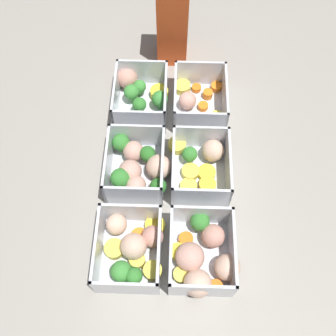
{
  "coord_description": "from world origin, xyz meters",
  "views": [
    {
      "loc": [
        -0.36,
        -0.01,
        0.7
      ],
      "look_at": [
        0.0,
        0.0,
        0.02
      ],
      "focal_mm": 42.0,
      "sensor_mm": 36.0,
      "label": 1
    }
  ],
  "objects_px": {
    "container_near_right": "(198,100)",
    "container_far_center": "(138,167)",
    "container_near_left": "(202,256)",
    "container_far_left": "(132,248)",
    "container_near_center": "(200,165)",
    "container_far_right": "(140,94)",
    "juice_carton": "(174,24)"
  },
  "relations": [
    {
      "from": "juice_carton",
      "to": "container_far_right",
      "type": "bearing_deg",
      "value": 153.91
    },
    {
      "from": "container_far_left",
      "to": "container_far_right",
      "type": "bearing_deg",
      "value": 1.16
    },
    {
      "from": "container_far_center",
      "to": "container_near_left",
      "type": "bearing_deg",
      "value": -144.4
    },
    {
      "from": "container_near_center",
      "to": "container_far_center",
      "type": "xyz_separation_m",
      "value": [
        -0.01,
        0.12,
        0.0
      ]
    },
    {
      "from": "container_near_right",
      "to": "container_far_center",
      "type": "bearing_deg",
      "value": 145.1
    },
    {
      "from": "container_near_center",
      "to": "container_far_center",
      "type": "bearing_deg",
      "value": 94.93
    },
    {
      "from": "container_far_center",
      "to": "juice_carton",
      "type": "bearing_deg",
      "value": -10.81
    },
    {
      "from": "container_far_center",
      "to": "container_near_right",
      "type": "bearing_deg",
      "value": -34.9
    },
    {
      "from": "container_far_left",
      "to": "container_near_center",
      "type": "bearing_deg",
      "value": -35.31
    },
    {
      "from": "container_near_right",
      "to": "container_far_center",
      "type": "xyz_separation_m",
      "value": [
        -0.17,
        0.12,
        0.0
      ]
    },
    {
      "from": "container_near_right",
      "to": "juice_carton",
      "type": "height_order",
      "value": "juice_carton"
    },
    {
      "from": "container_near_left",
      "to": "juice_carton",
      "type": "bearing_deg",
      "value": 7.25
    },
    {
      "from": "container_near_right",
      "to": "container_far_center",
      "type": "height_order",
      "value": "same"
    },
    {
      "from": "container_near_left",
      "to": "container_near_right",
      "type": "height_order",
      "value": "same"
    },
    {
      "from": "container_near_center",
      "to": "container_near_right",
      "type": "bearing_deg",
      "value": 1.48
    },
    {
      "from": "container_far_center",
      "to": "container_far_right",
      "type": "bearing_deg",
      "value": 2.25
    },
    {
      "from": "juice_carton",
      "to": "container_far_center",
      "type": "bearing_deg",
      "value": 169.19
    },
    {
      "from": "container_far_left",
      "to": "container_far_right",
      "type": "distance_m",
      "value": 0.34
    },
    {
      "from": "container_near_left",
      "to": "juice_carton",
      "type": "distance_m",
      "value": 0.5
    },
    {
      "from": "container_near_center",
      "to": "container_far_center",
      "type": "relative_size",
      "value": 1.07
    },
    {
      "from": "container_far_center",
      "to": "container_far_left",
      "type": "bearing_deg",
      "value": 179.96
    },
    {
      "from": "container_near_left",
      "to": "container_near_right",
      "type": "distance_m",
      "value": 0.34
    },
    {
      "from": "container_far_left",
      "to": "container_far_right",
      "type": "height_order",
      "value": "same"
    },
    {
      "from": "container_near_left",
      "to": "container_near_center",
      "type": "distance_m",
      "value": 0.18
    },
    {
      "from": "container_far_right",
      "to": "juice_carton",
      "type": "xyz_separation_m",
      "value": [
        0.14,
        -0.07,
        0.07
      ]
    },
    {
      "from": "container_near_right",
      "to": "container_far_right",
      "type": "relative_size",
      "value": 0.9
    },
    {
      "from": "container_near_left",
      "to": "juice_carton",
      "type": "height_order",
      "value": "juice_carton"
    },
    {
      "from": "container_far_left",
      "to": "container_near_right",
      "type": "bearing_deg",
      "value": -19.63
    },
    {
      "from": "container_near_left",
      "to": "container_far_left",
      "type": "xyz_separation_m",
      "value": [
        0.01,
        0.12,
        -0.0
      ]
    },
    {
      "from": "container_far_left",
      "to": "container_far_center",
      "type": "relative_size",
      "value": 1.06
    },
    {
      "from": "container_near_right",
      "to": "juice_carton",
      "type": "xyz_separation_m",
      "value": [
        0.15,
        0.06,
        0.07
      ]
    },
    {
      "from": "container_far_right",
      "to": "container_near_left",
      "type": "bearing_deg",
      "value": -159.69
    }
  ]
}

